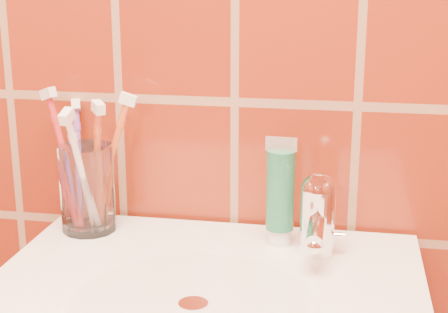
# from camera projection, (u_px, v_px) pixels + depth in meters

# --- Properties ---
(glass_tumbler) EXTENTS (0.10, 0.10, 0.13)m
(glass_tumbler) POSITION_uv_depth(u_px,v_px,m) (88.00, 188.00, 1.04)
(glass_tumbler) COLOR white
(glass_tumbler) RESTS_ON pedestal_sink
(toothpaste_tube) EXTENTS (0.04, 0.04, 0.16)m
(toothpaste_tube) POSITION_uv_depth(u_px,v_px,m) (280.00, 195.00, 0.98)
(toothpaste_tube) COLOR white
(toothpaste_tube) RESTS_ON pedestal_sink
(faucet) EXTENTS (0.05, 0.11, 0.12)m
(faucet) POSITION_uv_depth(u_px,v_px,m) (317.00, 212.00, 0.94)
(faucet) COLOR white
(faucet) RESTS_ON pedestal_sink
(toothbrush_0) EXTENTS (0.09, 0.10, 0.22)m
(toothbrush_0) POSITION_uv_depth(u_px,v_px,m) (97.00, 168.00, 1.02)
(toothbrush_0) COLOR #C34B22
(toothbrush_0) RESTS_ON glass_tumbler
(toothbrush_1) EXTENTS (0.04, 0.16, 0.23)m
(toothbrush_1) POSITION_uv_depth(u_px,v_px,m) (82.00, 175.00, 0.99)
(toothbrush_1) COLOR white
(toothbrush_1) RESTS_ON glass_tumbler
(toothbrush_2) EXTENTS (0.15, 0.13, 0.23)m
(toothbrush_2) POSITION_uv_depth(u_px,v_px,m) (66.00, 161.00, 1.04)
(toothbrush_2) COLOR #B6272D
(toothbrush_2) RESTS_ON glass_tumbler
(toothbrush_3) EXTENTS (0.11, 0.10, 0.21)m
(toothbrush_3) POSITION_uv_depth(u_px,v_px,m) (109.00, 163.00, 1.03)
(toothbrush_3) COLOR #CC5824
(toothbrush_3) RESTS_ON glass_tumbler
(toothbrush_4) EXTENTS (0.11, 0.17, 0.22)m
(toothbrush_4) POSITION_uv_depth(u_px,v_px,m) (79.00, 165.00, 1.06)
(toothbrush_4) COLOR #7A4AA0
(toothbrush_4) RESTS_ON glass_tumbler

